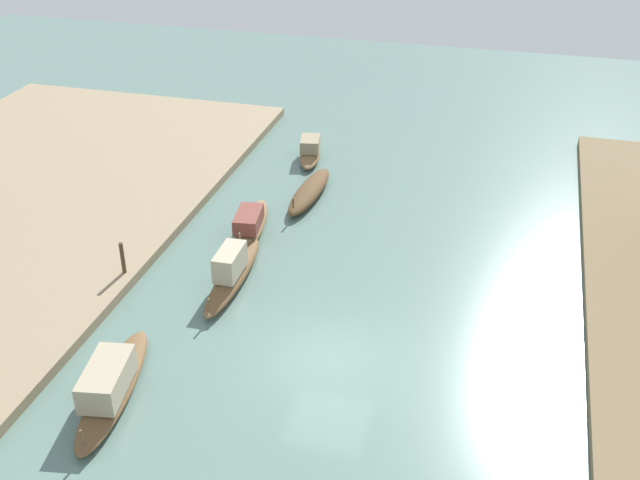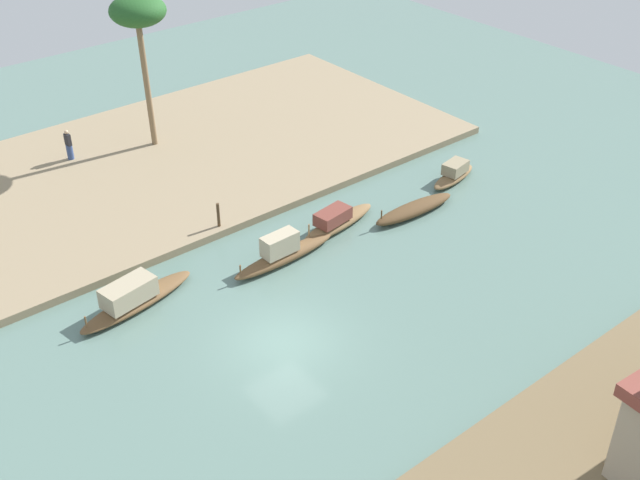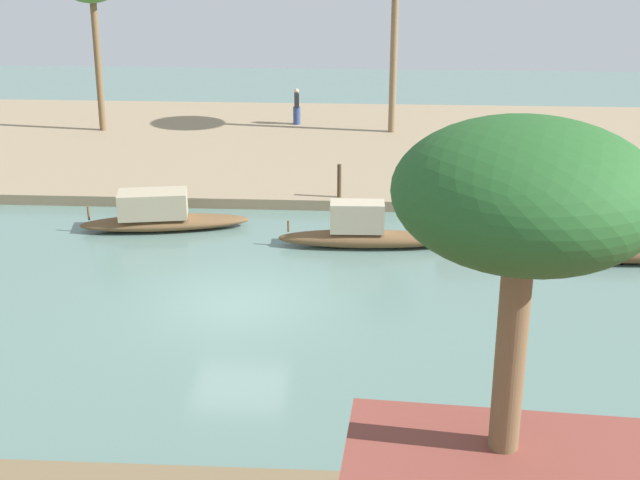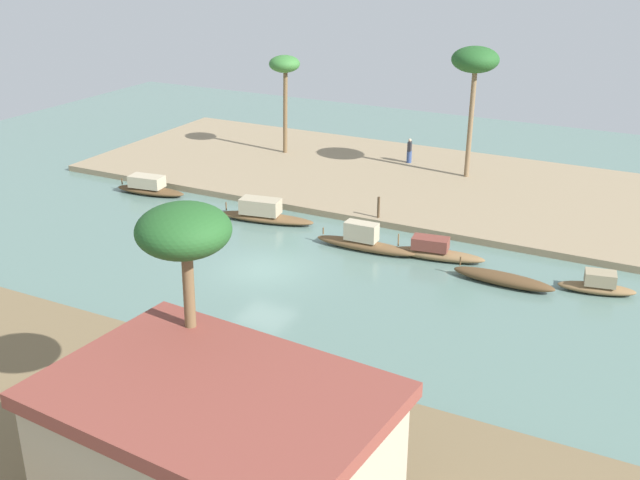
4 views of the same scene
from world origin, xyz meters
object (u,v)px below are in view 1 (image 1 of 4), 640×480
Objects in this scene: sampan_midstream at (250,225)px; mooring_post at (123,258)px; sampan_with_red_awning at (310,151)px; sampan_downstream_large at (232,272)px; sampan_foreground at (111,384)px; sampan_with_tall_canopy at (309,191)px.

mooring_post reaches higher than sampan_midstream.
sampan_with_red_awning is at bearing 164.26° from mooring_post.
sampan_midstream is 5.30m from mooring_post.
sampan_midstream is 7.44m from sampan_with_red_awning.
sampan_with_red_awning is (-10.91, -0.33, -0.10)m from sampan_downstream_large.
sampan_midstream is at bearing 144.62° from mooring_post.
sampan_foreground is 17.32m from sampan_with_red_awning.
sampan_midstream is 3.52m from sampan_downstream_large.
sampan_with_red_awning is (-17.30, 0.81, -0.10)m from sampan_foreground.
mooring_post reaches higher than sampan_with_red_awning.
sampan_with_red_awning is (-7.44, 0.26, -0.02)m from sampan_midstream.
sampan_foreground is at bearing -11.54° from sampan_midstream.
sampan_foreground is (9.86, -0.56, 0.08)m from sampan_midstream.
sampan_with_tall_canopy is at bearing 162.27° from sampan_foreground.
sampan_foreground is at bearing -11.76° from sampan_downstream_large.
sampan_foreground is 1.04× the size of sampan_downstream_large.
sampan_with_tall_canopy is 13.59m from sampan_foreground.
sampan_with_tall_canopy is 7.11m from sampan_downstream_large.
mooring_post reaches higher than sampan_foreground.
sampan_downstream_large is (-6.39, 1.14, -0.00)m from sampan_foreground.
sampan_midstream reaches higher than sampan_with_red_awning.
sampan_with_tall_canopy is 9.04m from mooring_post.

